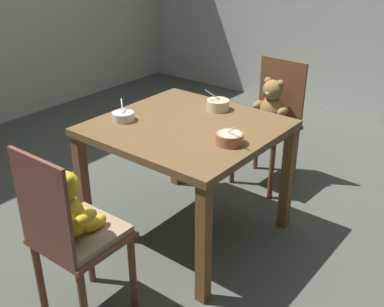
{
  "coord_description": "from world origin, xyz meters",
  "views": [
    {
      "loc": [
        1.53,
        -1.88,
        1.71
      ],
      "look_at": [
        0.0,
        0.05,
        0.51
      ],
      "focal_mm": 43.66,
      "sensor_mm": 36.0,
      "label": 1
    }
  ],
  "objects_px": {
    "teddy_chair_far_center": "(271,113)",
    "porridge_bowl_terracotta_near_right": "(229,138)",
    "teddy_chair_near_front": "(72,224)",
    "porridge_bowl_cream_far_center": "(217,104)",
    "porridge_bowl_white_near_left": "(123,116)",
    "dining_table": "(187,140)"
  },
  "relations": [
    {
      "from": "teddy_chair_far_center",
      "to": "porridge_bowl_terracotta_near_right",
      "type": "xyz_separation_m",
      "value": [
        0.28,
        -0.94,
        0.21
      ]
    },
    {
      "from": "teddy_chair_near_front",
      "to": "teddy_chair_far_center",
      "type": "distance_m",
      "value": 1.74
    },
    {
      "from": "porridge_bowl_terracotta_near_right",
      "to": "porridge_bowl_cream_far_center",
      "type": "bearing_deg",
      "value": 132.68
    },
    {
      "from": "porridge_bowl_terracotta_near_right",
      "to": "porridge_bowl_white_near_left",
      "type": "bearing_deg",
      "value": -170.26
    },
    {
      "from": "teddy_chair_far_center",
      "to": "porridge_bowl_white_near_left",
      "type": "bearing_deg",
      "value": -16.6
    },
    {
      "from": "teddy_chair_far_center",
      "to": "porridge_bowl_cream_far_center",
      "type": "distance_m",
      "value": 0.61
    },
    {
      "from": "teddy_chair_far_center",
      "to": "porridge_bowl_cream_far_center",
      "type": "height_order",
      "value": "teddy_chair_far_center"
    },
    {
      "from": "porridge_bowl_white_near_left",
      "to": "porridge_bowl_terracotta_near_right",
      "type": "distance_m",
      "value": 0.67
    },
    {
      "from": "porridge_bowl_white_near_left",
      "to": "porridge_bowl_cream_far_center",
      "type": "bearing_deg",
      "value": 56.37
    },
    {
      "from": "dining_table",
      "to": "porridge_bowl_cream_far_center",
      "type": "distance_m",
      "value": 0.33
    },
    {
      "from": "teddy_chair_near_front",
      "to": "porridge_bowl_white_near_left",
      "type": "distance_m",
      "value": 0.81
    },
    {
      "from": "porridge_bowl_white_near_left",
      "to": "porridge_bowl_cream_far_center",
      "type": "xyz_separation_m",
      "value": [
        0.32,
        0.48,
        0.01
      ]
    },
    {
      "from": "teddy_chair_near_front",
      "to": "porridge_bowl_white_near_left",
      "type": "relative_size",
      "value": 7.25
    },
    {
      "from": "teddy_chair_near_front",
      "to": "teddy_chair_far_center",
      "type": "bearing_deg",
      "value": -1.22
    },
    {
      "from": "dining_table",
      "to": "porridge_bowl_cream_far_center",
      "type": "relative_size",
      "value": 7.04
    },
    {
      "from": "teddy_chair_near_front",
      "to": "porridge_bowl_terracotta_near_right",
      "type": "distance_m",
      "value": 0.88
    },
    {
      "from": "porridge_bowl_white_near_left",
      "to": "dining_table",
      "type": "bearing_deg",
      "value": 28.56
    },
    {
      "from": "dining_table",
      "to": "porridge_bowl_cream_far_center",
      "type": "bearing_deg",
      "value": 90.87
    },
    {
      "from": "porridge_bowl_terracotta_near_right",
      "to": "teddy_chair_far_center",
      "type": "bearing_deg",
      "value": 106.53
    },
    {
      "from": "teddy_chair_far_center",
      "to": "porridge_bowl_white_near_left",
      "type": "distance_m",
      "value": 1.14
    },
    {
      "from": "teddy_chair_near_front",
      "to": "teddy_chair_far_center",
      "type": "height_order",
      "value": "teddy_chair_near_front"
    },
    {
      "from": "porridge_bowl_cream_far_center",
      "to": "porridge_bowl_terracotta_near_right",
      "type": "relative_size",
      "value": 0.93
    }
  ]
}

